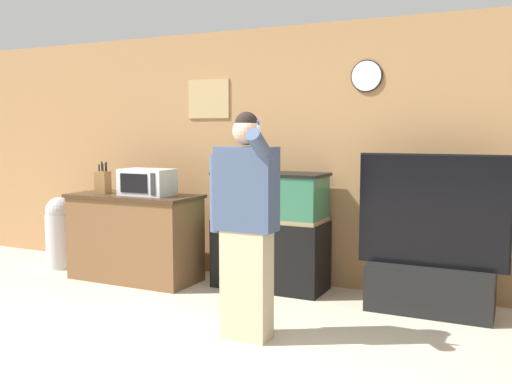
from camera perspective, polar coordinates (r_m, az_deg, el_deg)
ground_plane at (r=3.83m, az=-13.60°, el=-17.93°), size 18.00×18.00×0.00m
wall_back_paneled at (r=5.86m, az=3.12°, el=3.64°), size 10.00×0.08×2.60m
counter_island at (r=6.11m, az=-12.00°, el=-4.42°), size 1.38×0.63×0.90m
microwave at (r=5.91m, az=-10.84°, el=0.98°), size 0.53×0.33×0.27m
knife_block at (r=6.21m, az=-15.07°, el=0.98°), size 0.14×0.11×0.33m
aquarium_on_stand at (r=5.63m, az=1.43°, el=-3.86°), size 1.11×0.48×1.15m
tv_on_stand at (r=5.11m, az=17.00°, el=-7.24°), size 1.26×0.40×1.36m
person_standing at (r=4.20m, az=-1.07°, el=-3.06°), size 0.53×0.40×1.69m
trash_bin at (r=6.89m, az=-18.97°, el=-3.74°), size 0.33×0.33×0.81m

